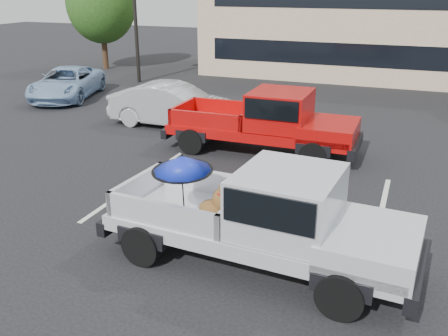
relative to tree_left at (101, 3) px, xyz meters
The scene contains 9 objects.
ground 22.34m from the tree_left, 50.53° to the right, with size 90.00×90.00×0.00m, color black.
stripe_left 18.97m from the tree_left, 53.75° to the right, with size 0.12×5.00×0.01m, color silver.
stripe_right 22.98m from the tree_left, 41.42° to the right, with size 0.12×5.00×0.01m, color silver.
motel_building 16.50m from the tree_left, 14.00° to the left, with size 20.40×8.40×6.30m.
tree_left is the anchor object (origin of this frame).
silver_pickup 23.56m from the tree_left, 49.06° to the right, with size 5.82×2.44×2.06m.
red_pickup 17.99m from the tree_left, 40.23° to the right, with size 5.77×2.16×1.90m.
silver_sedan 13.96m from the tree_left, 46.17° to the right, with size 1.60×4.59×1.51m, color #A9ADB0.
blue_suv 8.59m from the tree_left, 68.13° to the right, with size 2.21×4.79×1.33m, color #89A9CD.
Camera 1 is at (3.38, -8.32, 4.86)m, focal length 40.00 mm.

